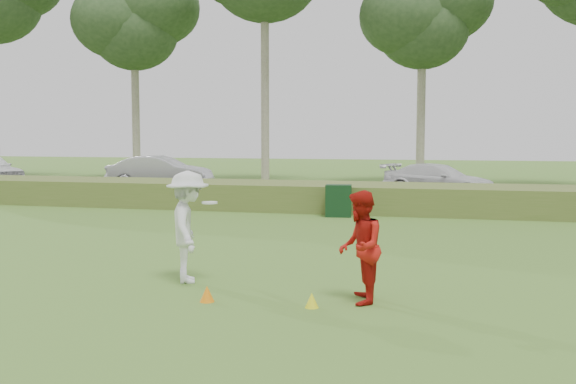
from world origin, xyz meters
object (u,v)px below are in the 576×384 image
(player_red, at_px, (360,247))
(car_mid, at_px, (160,173))
(cone_yellow, at_px, (312,300))
(car_right, at_px, (439,180))
(utility_cabinet, at_px, (339,201))
(player_white, at_px, (188,227))
(cone_orange, at_px, (207,294))

(player_red, bearing_deg, car_mid, -153.85)
(cone_yellow, height_order, car_right, car_right)
(car_mid, xyz_separation_m, car_right, (12.57, -0.39, -0.11))
(player_red, bearing_deg, utility_cabinet, -175.86)
(cone_yellow, xyz_separation_m, utility_cabinet, (-1.41, 10.73, 0.39))
(player_white, relative_size, car_right, 0.42)
(player_red, distance_m, cone_orange, 2.45)
(player_white, bearing_deg, player_red, -126.00)
(cone_orange, bearing_deg, utility_cabinet, 88.82)
(cone_yellow, height_order, utility_cabinet, utility_cabinet)
(player_red, relative_size, car_mid, 0.36)
(cone_orange, bearing_deg, player_red, 12.34)
(car_mid, distance_m, car_right, 12.58)
(utility_cabinet, distance_m, car_right, 7.65)
(cone_orange, distance_m, utility_cabinet, 10.80)
(cone_yellow, distance_m, utility_cabinet, 10.83)
(player_white, height_order, cone_orange, player_white)
(player_red, relative_size, car_right, 0.37)
(player_red, bearing_deg, car_right, 169.81)
(cone_yellow, xyz_separation_m, car_mid, (-11.01, 18.17, 0.73))
(cone_orange, relative_size, car_mid, 0.05)
(player_red, bearing_deg, player_white, -109.91)
(player_red, distance_m, utility_cabinet, 10.50)
(cone_orange, bearing_deg, car_mid, 117.22)
(player_white, distance_m, cone_yellow, 2.82)
(player_white, relative_size, car_mid, 0.41)
(player_red, distance_m, car_right, 17.36)
(utility_cabinet, distance_m, car_mid, 12.15)
(utility_cabinet, relative_size, car_mid, 0.21)
(player_white, bearing_deg, cone_yellow, -138.39)
(cone_orange, distance_m, car_mid, 20.51)
(cone_orange, bearing_deg, player_white, 123.87)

